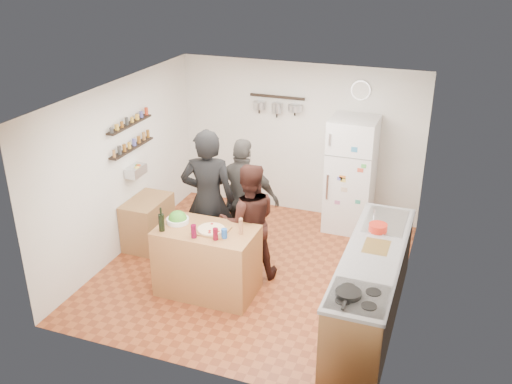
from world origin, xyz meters
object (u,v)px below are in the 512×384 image
at_px(wine_bottle, 162,223).
at_px(person_center, 249,222).
at_px(counter_run, 371,287).
at_px(red_bowl, 378,228).
at_px(pepper_mill, 241,227).
at_px(skillet, 348,293).
at_px(salad_bowl, 178,220).
at_px(person_back, 244,199).
at_px(prep_island, 207,261).
at_px(side_table, 148,222).
at_px(wall_clock, 361,90).
at_px(person_left, 208,200).
at_px(fridge, 351,175).
at_px(salt_canister, 224,233).

xyz_separation_m(wine_bottle, person_center, (0.85, 0.78, -0.21)).
height_order(counter_run, red_bowl, red_bowl).
height_order(pepper_mill, counter_run, pepper_mill).
bearing_deg(red_bowl, skillet, -91.90).
relative_size(salad_bowl, person_back, 0.16).
height_order(prep_island, skillet, skillet).
xyz_separation_m(prep_island, wine_bottle, (-0.50, -0.22, 0.57)).
height_order(counter_run, skillet, skillet).
bearing_deg(side_table, prep_island, -31.73).
bearing_deg(salad_bowl, person_center, 33.57).
distance_m(skillet, wall_clock, 3.85).
height_order(person_back, red_bowl, person_back).
relative_size(person_left, fridge, 1.11).
distance_m(salad_bowl, wine_bottle, 0.29).
height_order(salad_bowl, person_center, person_center).
bearing_deg(skillet, salad_bowl, 159.93).
bearing_deg(counter_run, person_left, 168.36).
xyz_separation_m(skillet, fridge, (-0.65, 3.27, -0.05)).
xyz_separation_m(salad_bowl, person_left, (0.17, 0.57, 0.06)).
bearing_deg(side_table, pepper_mill, -23.64).
bearing_deg(wine_bottle, prep_island, 23.75).
bearing_deg(prep_island, side_table, 148.27).
bearing_deg(person_back, red_bowl, 166.48).
height_order(pepper_mill, person_back, person_back).
relative_size(salad_bowl, salt_canister, 2.42).
xyz_separation_m(salad_bowl, person_back, (0.50, 1.03, -0.06)).
height_order(red_bowl, fridge, fridge).
distance_m(person_left, wall_clock, 2.90).
xyz_separation_m(wall_clock, side_table, (-2.69, -1.93, -1.78)).
xyz_separation_m(salt_canister, person_back, (-0.22, 1.20, -0.09)).
height_order(person_back, counter_run, person_back).
relative_size(salad_bowl, person_center, 0.18).
distance_m(pepper_mill, side_table, 2.08).
xyz_separation_m(salt_canister, counter_run, (1.77, 0.26, -0.52)).
distance_m(pepper_mill, fridge, 2.55).
distance_m(red_bowl, fridge, 1.90).
bearing_deg(side_table, salad_bowl, -40.02).
xyz_separation_m(person_left, side_table, (-1.12, 0.22, -0.64)).
xyz_separation_m(pepper_mill, counter_run, (1.62, 0.09, -0.55)).
height_order(prep_island, salt_canister, salt_canister).
distance_m(salt_canister, wall_clock, 3.29).
height_order(person_left, fridge, person_left).
xyz_separation_m(wine_bottle, person_left, (0.25, 0.84, -0.02)).
relative_size(wine_bottle, side_table, 0.28).
bearing_deg(counter_run, person_center, 166.25).
height_order(skillet, fridge, fridge).
xyz_separation_m(counter_run, skillet, (-0.10, -0.97, 0.50)).
relative_size(wine_bottle, fridge, 0.12).
distance_m(prep_island, counter_run, 2.08).
distance_m(person_center, skillet, 2.14).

